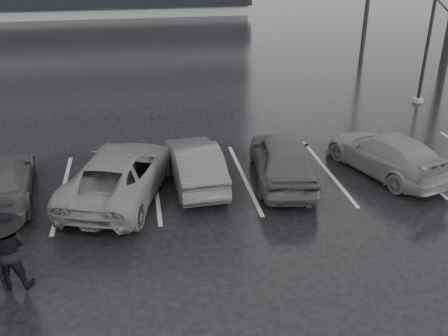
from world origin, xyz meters
The scene contains 8 objects.
ground centered at (0.00, 0.00, 0.00)m, with size 160.00×160.00×0.00m, color black.
car_main centered at (1.73, 2.10, 0.74)m, with size 1.75×4.34×1.48m, color black.
car_west_a centered at (-0.97, 2.41, 0.66)m, with size 1.39×4.00×1.32m, color #2A2A2D.
car_west_b centered at (-3.22, 1.97, 0.71)m, with size 2.35×5.10×1.42m, color #4F4E51.
car_east centered at (5.17, 2.08, 0.65)m, with size 1.81×4.46×1.29m, color #4F4E51.
pedestrian_right centered at (-5.53, -1.84, 0.90)m, with size 0.87×0.68×1.80m, color black.
lamp_post centered at (10.09, 8.69, 3.83)m, with size 0.46×0.46×8.36m.
stall_stripes centered at (-0.80, 2.50, 0.00)m, with size 19.72×5.00×0.00m.
Camera 1 is at (-2.49, -11.43, 7.12)m, focal length 40.00 mm.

